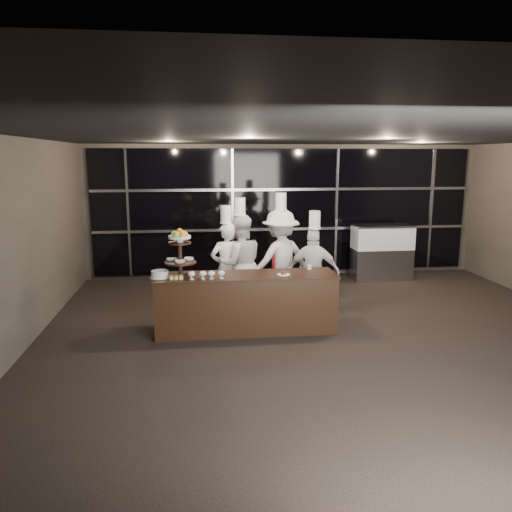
{
  "coord_description": "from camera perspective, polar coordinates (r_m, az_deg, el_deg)",
  "views": [
    {
      "loc": [
        -2.04,
        -6.25,
        2.71
      ],
      "look_at": [
        -1.08,
        1.56,
        1.15
      ],
      "focal_mm": 35.0,
      "sensor_mm": 36.0,
      "label": 1
    }
  ],
  "objects": [
    {
      "name": "compotes",
      "position": [
        7.5,
        -5.65,
        -2.03
      ],
      "size": [
        0.56,
        0.11,
        0.12
      ],
      "color": "silver",
      "rests_on": "buffet_counter"
    },
    {
      "name": "window_wall",
      "position": [
        11.44,
        3.33,
        5.14
      ],
      "size": [
        8.6,
        0.1,
        2.8
      ],
      "color": "black",
      "rests_on": "ground"
    },
    {
      "name": "pastry_squares",
      "position": [
        7.57,
        -9.08,
        -2.41
      ],
      "size": [
        0.19,
        0.13,
        0.05
      ],
      "color": "#D8C969",
      "rests_on": "buffet_counter"
    },
    {
      "name": "display_case",
      "position": [
        11.52,
        14.19,
        0.75
      ],
      "size": [
        1.32,
        0.58,
        1.24
      ],
      "color": "#A5A5AA",
      "rests_on": "ground"
    },
    {
      "name": "chef_b",
      "position": [
        8.81,
        -1.82,
        -0.81
      ],
      "size": [
        0.92,
        0.76,
        2.03
      ],
      "color": "silver",
      "rests_on": "ground"
    },
    {
      "name": "room",
      "position": [
        6.69,
        10.9,
        0.57
      ],
      "size": [
        10.0,
        10.0,
        10.0
      ],
      "color": "black",
      "rests_on": "ground"
    },
    {
      "name": "display_stand",
      "position": [
        7.65,
        -8.69,
        0.74
      ],
      "size": [
        0.48,
        0.48,
        0.74
      ],
      "color": "black",
      "rests_on": "buffet_counter"
    },
    {
      "name": "buffet_counter",
      "position": [
        7.88,
        -1.18,
        -5.34
      ],
      "size": [
        2.84,
        0.74,
        0.92
      ],
      "color": "black",
      "rests_on": "ground"
    },
    {
      "name": "chef_a",
      "position": [
        8.76,
        -3.38,
        -1.21
      ],
      "size": [
        0.67,
        0.54,
        1.9
      ],
      "color": "white",
      "rests_on": "ground"
    },
    {
      "name": "chef_d",
      "position": [
        8.69,
        6.59,
        -1.68
      ],
      "size": [
        0.96,
        0.61,
        1.82
      ],
      "color": "white",
      "rests_on": "ground"
    },
    {
      "name": "chef_cup",
      "position": [
        8.17,
        6.11,
        -1.26
      ],
      "size": [
        0.08,
        0.08,
        0.07
      ],
      "primitive_type": "cylinder",
      "color": "white",
      "rests_on": "buffet_counter"
    },
    {
      "name": "layer_cake",
      "position": [
        7.69,
        -10.93,
        -2.06
      ],
      "size": [
        0.3,
        0.3,
        0.11
      ],
      "color": "white",
      "rests_on": "buffet_counter"
    },
    {
      "name": "chef_c",
      "position": [
        8.93,
        2.81,
        -0.42
      ],
      "size": [
        1.33,
        1.07,
        2.11
      ],
      "color": "silver",
      "rests_on": "ground"
    },
    {
      "name": "small_plate",
      "position": [
        7.74,
        3.16,
        -2.07
      ],
      "size": [
        0.2,
        0.2,
        0.05
      ],
      "color": "white",
      "rests_on": "buffet_counter"
    }
  ]
}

